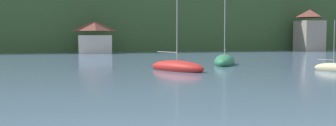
{
  "coord_description": "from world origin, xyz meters",
  "views": [
    {
      "loc": [
        -6.11,
        17.76,
        3.49
      ],
      "look_at": [
        0.0,
        41.55,
        1.88
      ],
      "focal_mm": 43.19,
      "sensor_mm": 36.0,
      "label": 1
    }
  ],
  "objects": [
    {
      "name": "shore_building_west",
      "position": [
        0.0,
        103.39,
        3.31
      ],
      "size": [
        6.94,
        6.19,
        6.7
      ],
      "color": "beige",
      "rests_on": "ground_plane"
    },
    {
      "name": "sailboat_far_2",
      "position": [
        5.02,
        57.47,
        0.34
      ],
      "size": [
        5.43,
        7.43,
        10.57
      ],
      "rotation": [
        0.0,
        0.0,
        5.21
      ],
      "color": "red",
      "rests_on": "ground_plane"
    },
    {
      "name": "shore_building_westcentral",
      "position": [
        50.86,
        103.27,
        4.81
      ],
      "size": [
        5.57,
        5.94,
        9.91
      ],
      "color": "gray",
      "rests_on": "ground_plane"
    },
    {
      "name": "wooded_hillside",
      "position": [
        25.95,
        134.71,
        9.08
      ],
      "size": [
        352.0,
        45.27,
        54.98
      ],
      "color": "#38562D",
      "rests_on": "ground_plane"
    },
    {
      "name": "sailboat_far_1",
      "position": [
        20.32,
        53.14,
        0.26
      ],
      "size": [
        2.86,
        4.3,
        5.44
      ],
      "rotation": [
        0.0,
        0.0,
        5.14
      ],
      "color": "#CCBC8E",
      "rests_on": "ground_plane"
    },
    {
      "name": "sailboat_far_4",
      "position": [
        13.05,
        64.3,
        0.41
      ],
      "size": [
        5.47,
        7.82,
        8.51
      ],
      "rotation": [
        0.0,
        0.0,
        4.26
      ],
      "color": "#2D754C",
      "rests_on": "ground_plane"
    }
  ]
}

